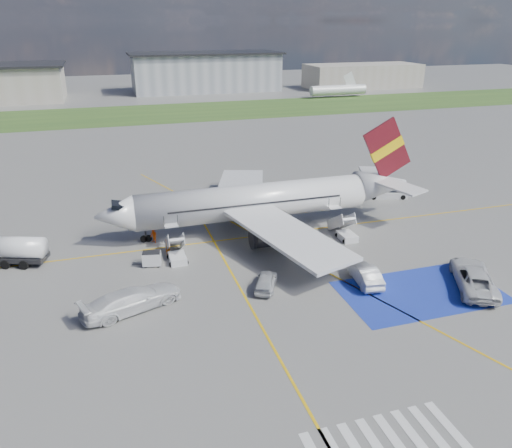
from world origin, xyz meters
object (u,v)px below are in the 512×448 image
at_px(car_silver_b, 365,274).
at_px(van_white_a, 474,274).
at_px(airliner, 265,200).
at_px(fuel_tanker, 3,253).
at_px(car_silver_a, 266,281).
at_px(van_white_b, 132,296).
at_px(gpu_cart, 152,259).
at_px(belt_loader, 387,195).

distance_m(car_silver_b, van_white_a, 9.61).
bearing_deg(airliner, car_silver_b, -72.85).
height_order(fuel_tanker, car_silver_a, fuel_tanker).
distance_m(fuel_tanker, van_white_a, 44.29).
height_order(fuel_tanker, van_white_b, fuel_tanker).
xyz_separation_m(fuel_tanker, gpu_cart, (13.75, -4.62, -0.54)).
height_order(airliner, belt_loader, airliner).
height_order(fuel_tanker, car_silver_b, fuel_tanker).
bearing_deg(gpu_cart, car_silver_a, -28.01).
xyz_separation_m(car_silver_a, van_white_a, (17.90, -4.99, 0.50)).
relative_size(gpu_cart, van_white_a, 0.30).
distance_m(fuel_tanker, car_silver_b, 34.70).
relative_size(airliner, belt_loader, 6.34).
distance_m(car_silver_a, van_white_a, 18.59).
relative_size(airliner, car_silver_a, 8.77).
bearing_deg(van_white_a, van_white_b, 18.07).
distance_m(airliner, car_silver_b, 15.87).
xyz_separation_m(fuel_tanker, car_silver_a, (22.96, -12.12, -0.49)).
bearing_deg(van_white_b, van_white_a, -120.01).
bearing_deg(van_white_a, airliner, -25.99).
bearing_deg(belt_loader, van_white_b, -135.13).
relative_size(airliner, gpu_cart, 18.91).
height_order(airliner, van_white_b, airliner).
bearing_deg(airliner, car_silver_a, -107.83).
xyz_separation_m(car_silver_a, car_silver_b, (8.92, -1.61, 0.13)).
bearing_deg(car_silver_a, gpu_cart, -12.25).
relative_size(belt_loader, car_silver_b, 1.13).
bearing_deg(car_silver_b, van_white_b, 3.17).
distance_m(gpu_cart, van_white_b, 8.00).
relative_size(fuel_tanker, van_white_b, 1.36).
bearing_deg(belt_loader, car_silver_b, -108.75).
relative_size(fuel_tanker, gpu_cart, 4.43).
distance_m(van_white_a, van_white_b, 29.91).
height_order(car_silver_a, van_white_a, van_white_a).
xyz_separation_m(fuel_tanker, van_white_a, (40.86, -17.11, 0.01)).
xyz_separation_m(belt_loader, car_silver_a, (-23.30, -18.59, 0.30)).
distance_m(airliner, van_white_b, 20.96).
distance_m(fuel_tanker, belt_loader, 46.71).
bearing_deg(belt_loader, airliner, -147.93).
bearing_deg(fuel_tanker, car_silver_a, -8.10).
relative_size(car_silver_a, van_white_a, 0.65).
bearing_deg(van_white_a, car_silver_b, 6.80).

